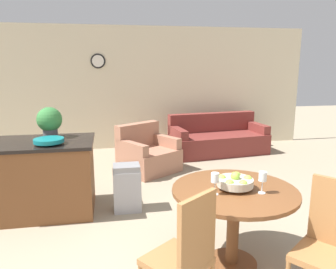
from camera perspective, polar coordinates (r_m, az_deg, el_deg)
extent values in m
cube|color=beige|center=(7.43, -6.01, 8.00)|extent=(8.00, 0.06, 2.70)
cylinder|color=black|center=(7.35, -12.10, 12.40)|extent=(0.31, 0.02, 0.31)
cylinder|color=white|center=(7.34, -12.10, 12.40)|extent=(0.25, 0.01, 0.25)
cylinder|color=brown|center=(3.40, 10.96, -21.12)|extent=(0.48, 0.48, 0.04)
cylinder|color=brown|center=(3.21, 11.23, -15.63)|extent=(0.11, 0.11, 0.69)
cylinder|color=brown|center=(3.06, 11.52, -9.57)|extent=(1.14, 1.14, 0.03)
cylinder|color=#9E6B3D|center=(2.98, 1.07, -21.94)|extent=(0.04, 0.04, 0.40)
cube|color=#9E6B3D|center=(2.63, 1.49, -21.14)|extent=(0.59, 0.59, 0.05)
cube|color=#9E6B3D|center=(2.37, 5.15, -16.70)|extent=(0.33, 0.27, 0.55)
cylinder|color=#9E6B3D|center=(3.24, 22.78, -19.88)|extent=(0.04, 0.04, 0.40)
cube|color=#9E6B3D|center=(2.92, 25.52, -18.70)|extent=(0.59, 0.59, 0.05)
cube|color=#9E6B3D|center=(2.96, 27.17, -11.99)|extent=(0.27, 0.33, 0.55)
cylinder|color=#B7B29E|center=(3.05, 11.54, -9.01)|extent=(0.12, 0.12, 0.03)
cylinder|color=#B7B29E|center=(3.03, 11.58, -8.14)|extent=(0.33, 0.33, 0.07)
sphere|color=#99C142|center=(3.07, 13.71, -7.62)|extent=(0.08, 0.08, 0.08)
sphere|color=#99C142|center=(3.14, 11.85, -7.07)|extent=(0.08, 0.08, 0.08)
sphere|color=#99C142|center=(3.04, 9.35, -7.61)|extent=(0.08, 0.08, 0.08)
sphere|color=#99C142|center=(2.92, 10.69, -8.47)|extent=(0.08, 0.08, 0.08)
sphere|color=#99C142|center=(2.94, 12.95, -8.48)|extent=(0.08, 0.08, 0.08)
sphere|color=#99C142|center=(3.01, 11.63, -7.14)|extent=(0.08, 0.08, 0.08)
cylinder|color=silver|center=(2.90, 8.11, -10.25)|extent=(0.06, 0.06, 0.01)
cylinder|color=silver|center=(2.88, 8.14, -9.21)|extent=(0.01, 0.01, 0.11)
cylinder|color=silver|center=(2.85, 8.20, -7.43)|extent=(0.07, 0.07, 0.08)
cylinder|color=silver|center=(3.01, 16.00, -9.74)|extent=(0.06, 0.06, 0.01)
cylinder|color=silver|center=(2.99, 16.07, -8.73)|extent=(0.01, 0.01, 0.11)
cylinder|color=silver|center=(2.96, 16.17, -7.02)|extent=(0.07, 0.07, 0.08)
cube|color=brown|center=(4.47, -20.64, -7.22)|extent=(1.18, 0.81, 0.90)
cube|color=black|center=(4.35, -21.09, -1.35)|extent=(1.24, 0.87, 0.04)
cylinder|color=#147A7F|center=(4.14, -20.00, -1.47)|extent=(0.12, 0.12, 0.02)
cylinder|color=#147A7F|center=(4.13, -20.04, -0.98)|extent=(0.35, 0.35, 0.05)
cylinder|color=#4C4C51|center=(4.51, -19.79, 0.24)|extent=(0.18, 0.18, 0.12)
sphere|color=#387F3D|center=(4.48, -19.95, 2.49)|extent=(0.32, 0.32, 0.32)
cube|color=#9E9EA3|center=(4.34, -7.15, -9.61)|extent=(0.35, 0.28, 0.54)
cube|color=gray|center=(4.24, -7.25, -5.73)|extent=(0.34, 0.27, 0.07)
cube|color=maroon|center=(7.10, 8.78, -1.58)|extent=(2.10, 1.13, 0.42)
cube|color=maroon|center=(7.32, 7.68, 2.17)|extent=(2.01, 0.44, 0.41)
cube|color=maroon|center=(6.73, 1.74, -1.40)|extent=(0.26, 0.84, 0.60)
cube|color=maroon|center=(7.52, 15.11, -0.37)|extent=(0.26, 0.84, 0.60)
cube|color=#A87056|center=(5.85, -3.31, -4.50)|extent=(1.19, 1.17, 0.40)
cube|color=#A87056|center=(6.00, -5.32, -0.05)|extent=(0.84, 0.63, 0.43)
cube|color=#A87056|center=(5.61, -6.28, -4.29)|extent=(0.52, 0.71, 0.59)
cube|color=#A87056|center=(6.07, -0.58, -2.95)|extent=(0.52, 0.71, 0.59)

